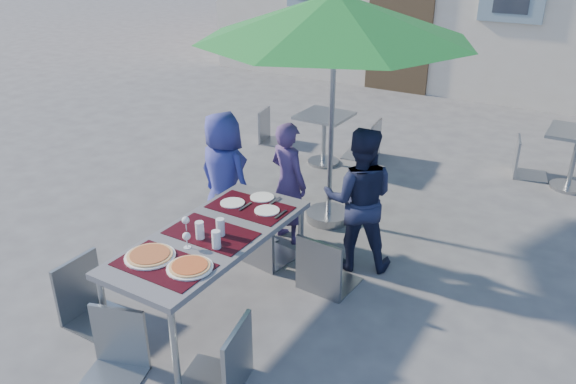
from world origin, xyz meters
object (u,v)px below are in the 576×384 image
Objects in this scene: pizza_near_left at (150,255)px; bg_chair_l_0 at (270,106)px; child_2 at (359,199)px; chair_2 at (326,230)px; child_0 at (224,177)px; chair_0 at (238,192)px; bg_chair_r_0 at (370,117)px; pizza_near_right at (190,267)px; child_1 at (288,183)px; patio_umbrella at (335,18)px; cafe_table_0 at (324,131)px; cafe_table_1 at (576,150)px; dining_table at (211,239)px; chair_1 at (262,206)px; chair_3 at (81,256)px; bg_chair_l_1 at (529,135)px; chair_5 at (107,310)px; chair_4 at (221,317)px.

pizza_near_left is 0.40× the size of bg_chair_l_0.
pizza_near_left is at bearing 41.52° from child_2.
child_0 is at bearing 165.68° from chair_2.
chair_0 reaches higher than bg_chair_r_0.
pizza_near_right is 0.26× the size of child_1.
child_1 is at bearing 140.25° from chair_2.
cafe_table_0 is (-0.85, 1.48, -1.73)m from patio_umbrella.
bg_chair_l_0 reaches higher than pizza_near_left.
dining_table is at bearing -117.56° from cafe_table_1.
chair_2 is at bearing -7.73° from chair_1.
chair_3 is 5.68m from bg_chair_l_1.
cafe_table_0 is at bearing 119.96° from patio_umbrella.
chair_2 reaches higher than chair_5.
bg_chair_l_1 is at bearing 10.27° from bg_chair_l_0.
patio_umbrella reaches higher than bg_chair_r_0.
chair_5 is at bearing -93.86° from patio_umbrella.
child_0 is 1.74m from chair_3.
chair_0 is at bearing -92.17° from bg_chair_r_0.
bg_chair_l_1 is (2.46, 1.01, 0.09)m from cafe_table_0.
bg_chair_l_0 is at bearing 103.64° from chair_3.
chair_2 reaches higher than chair_3.
bg_chair_r_0 is (-1.01, 3.23, -0.01)m from chair_2.
chair_3 is at bearing -172.44° from pizza_near_right.
chair_4 is (-0.10, -1.97, -0.09)m from child_2.
child_2 is at bearing 64.56° from pizza_near_left.
child_1 is 1.24× the size of chair_4.
chair_1 is 1.85m from chair_5.
chair_1 is 1.95m from patio_umbrella.
chair_2 is at bearing -12.74° from chair_0.
chair_1 is 1.38× the size of cafe_table_1.
dining_table is 0.86m from chair_1.
child_0 is at bearing 158.63° from chair_0.
child_1 reaches higher than chair_4.
chair_4 is at bearing 64.10° from child_2.
bg_chair_l_1 is (1.76, 3.62, -0.06)m from chair_1.
chair_4 is (1.08, -1.68, -0.00)m from chair_0.
child_1 is at bearing 94.84° from dining_table.
patio_umbrella is at bearing 86.14° from chair_5.
dining_table is at bearing 132.20° from chair_4.
patio_umbrella is at bearing -133.24° from cafe_table_1.
child_0 is at bearing -66.09° from bg_chair_l_0.
chair_5 reaches higher than bg_chair_l_0.
chair_5 is 4.49m from cafe_table_0.
chair_1 reaches higher than bg_chair_l_0.
child_2 is 1.37× the size of chair_3.
child_2 is 1.43× the size of chair_5.
chair_3 is at bearing -90.55° from cafe_table_0.
child_2 is 1.97× the size of cafe_table_0.
chair_1 is (0.03, -0.54, -0.02)m from child_1.
chair_2 is (0.81, 1.28, -0.16)m from pizza_near_left.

